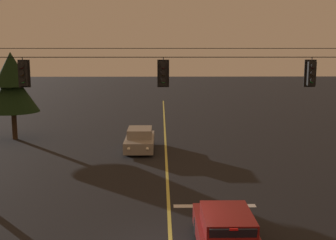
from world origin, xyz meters
The scene contains 9 objects.
lane_centre_stripe centered at (0.00, 10.59, 0.00)m, with size 0.14×60.00×0.01m, color #D1C64C.
stop_bar_paint centered at (1.90, 3.99, 0.00)m, with size 3.40×0.36×0.01m, color silver.
signal_span_assembly centered at (0.00, 4.59, 3.88)m, with size 18.02×0.32×7.46m.
traffic_light_leftmost centered at (-5.85, 4.57, 5.41)m, with size 0.48×0.41×1.22m.
traffic_light_left_inner centered at (-0.21, 4.57, 5.41)m, with size 0.48×0.41×1.22m.
traffic_light_centre centered at (5.82, 4.57, 5.41)m, with size 0.48×0.41×1.22m.
car_waiting_near_lane centered at (1.74, -0.12, 0.65)m, with size 1.80×4.33×1.39m.
car_oncoming_lead centered at (-1.67, 14.05, 0.65)m, with size 1.80×4.42×1.39m.
tree_verge_near centered at (-10.83, 17.49, 3.89)m, with size 3.68×3.68×6.22m.
Camera 1 is at (-0.31, -12.62, 6.35)m, focal length 45.33 mm.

